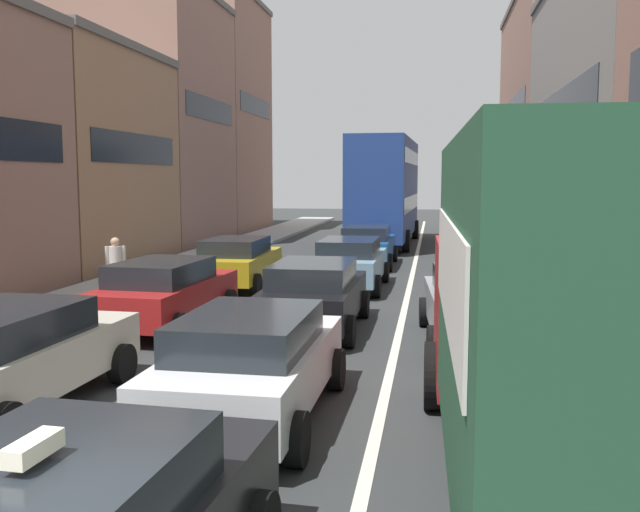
{
  "coord_description": "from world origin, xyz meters",
  "views": [
    {
      "loc": [
        2.38,
        -2.54,
        3.26
      ],
      "look_at": [
        0.0,
        12.0,
        1.6
      ],
      "focal_mm": 39.09,
      "sensor_mm": 36.0,
      "label": 1
    }
  ],
  "objects": [
    {
      "name": "coupe_centre_lane_fourth",
      "position": [
        -0.03,
        17.6,
        0.8
      ],
      "size": [
        2.1,
        4.32,
        1.49
      ],
      "rotation": [
        0.0,
        0.0,
        1.56
      ],
      "color": "#759EB7",
      "rests_on": "ground"
    },
    {
      "name": "sedan_centre_lane_fifth",
      "position": [
        -0.04,
        23.01,
        0.8
      ],
      "size": [
        2.08,
        4.31,
        1.49
      ],
      "rotation": [
        0.0,
        0.0,
        1.56
      ],
      "color": "#194C8C",
      "rests_on": "ground"
    },
    {
      "name": "bus_mid_queue_primary",
      "position": [
        0.06,
        31.22,
        2.83
      ],
      "size": [
        3.04,
        10.57,
        5.06
      ],
      "rotation": [
        0.0,
        0.0,
        1.54
      ],
      "color": "navy",
      "rests_on": "ground"
    },
    {
      "name": "lane_stripe_left",
      "position": [
        -1.7,
        20.0,
        0.01
      ],
      "size": [
        0.16,
        60.0,
        0.01
      ],
      "primitive_type": "cube",
      "color": "silver",
      "rests_on": "ground"
    },
    {
      "name": "wagon_left_lane_second",
      "position": [
        -3.44,
        6.12,
        0.8
      ],
      "size": [
        2.19,
        4.36,
        1.49
      ],
      "rotation": [
        0.0,
        0.0,
        1.53
      ],
      "color": "beige",
      "rests_on": "ground"
    },
    {
      "name": "sedan_left_lane_third",
      "position": [
        -3.37,
        11.66,
        0.8
      ],
      "size": [
        2.25,
        4.39,
        1.49
      ],
      "rotation": [
        0.0,
        0.0,
        1.52
      ],
      "color": "#A51E1E",
      "rests_on": "ground"
    },
    {
      "name": "building_row_left",
      "position": [
        -12.0,
        23.43,
        5.71
      ],
      "size": [
        7.2,
        43.9,
        14.14
      ],
      "rotation": [
        0.0,
        0.0,
        1.57
      ],
      "color": "#936B5B",
      "rests_on": "ground"
    },
    {
      "name": "sidewalk_left",
      "position": [
        -6.7,
        20.0,
        0.07
      ],
      "size": [
        2.6,
        64.0,
        0.14
      ],
      "primitive_type": "cube",
      "color": "#A5A5A5",
      "rests_on": "ground"
    },
    {
      "name": "sedan_left_lane_fourth",
      "position": [
        -3.36,
        17.29,
        0.8
      ],
      "size": [
        2.1,
        4.32,
        1.49
      ],
      "rotation": [
        0.0,
        0.0,
        1.58
      ],
      "color": "#B29319",
      "rests_on": "ground"
    },
    {
      "name": "removalist_box_truck",
      "position": [
        3.7,
        4.24,
        1.97
      ],
      "size": [
        2.84,
        7.75,
        3.58
      ],
      "rotation": [
        0.0,
        0.0,
        1.59
      ],
      "color": "#A51E1E",
      "rests_on": "ground"
    },
    {
      "name": "lane_stripe_right",
      "position": [
        1.7,
        20.0,
        0.01
      ],
      "size": [
        0.16,
        60.0,
        0.01
      ],
      "primitive_type": "cube",
      "color": "silver",
      "rests_on": "ground"
    },
    {
      "name": "hatchback_centre_lane_third",
      "position": [
        -0.12,
        11.93,
        0.8
      ],
      "size": [
        2.06,
        4.3,
        1.49
      ],
      "rotation": [
        0.0,
        0.0,
        1.57
      ],
      "color": "black",
      "rests_on": "ground"
    },
    {
      "name": "sedan_right_lane_behind_truck",
      "position": [
        3.24,
        11.28,
        0.8
      ],
      "size": [
        2.3,
        4.41,
        1.49
      ],
      "rotation": [
        0.0,
        0.0,
        1.64
      ],
      "color": "gray",
      "rests_on": "ground"
    },
    {
      "name": "pedestrian_near_kerb",
      "position": [
        -6.1,
        15.0,
        0.95
      ],
      "size": [
        0.48,
        0.34,
        1.66
      ],
      "rotation": [
        0.0,
        0.0,
        2.1
      ],
      "color": "#262D47",
      "rests_on": "ground"
    },
    {
      "name": "sedan_centre_lane_second",
      "position": [
        -0.01,
        6.33,
        0.8
      ],
      "size": [
        2.11,
        4.33,
        1.49
      ],
      "rotation": [
        0.0,
        0.0,
        1.56
      ],
      "color": "silver",
      "rests_on": "ground"
    }
  ]
}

